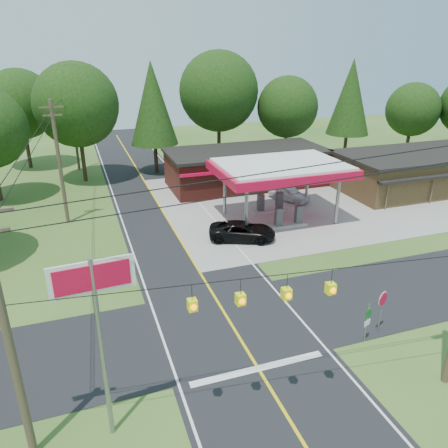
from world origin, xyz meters
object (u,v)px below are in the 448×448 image
object	(u,v)px
suv_car	(242,231)
octagonal_stop_sign	(382,302)
sedan_car	(289,193)
big_stop_sign	(96,308)
gas_canopy	(281,170)

from	to	relation	value
suv_car	octagonal_stop_sign	size ratio (longest dim) A/B	2.10
suv_car	octagonal_stop_sign	bearing A→B (deg)	-146.33
sedan_car	big_stop_sign	bearing A→B (deg)	-158.27
gas_canopy	octagonal_stop_sign	distance (m)	16.33
gas_canopy	sedan_car	distance (m)	6.14
gas_canopy	big_stop_sign	size ratio (longest dim) A/B	1.42
gas_canopy	big_stop_sign	distance (m)	23.93
octagonal_stop_sign	sedan_car	bearing A→B (deg)	75.97
sedan_car	big_stop_sign	world-z (taller)	big_stop_sign
sedan_car	gas_canopy	bearing A→B (deg)	-154.80
gas_canopy	sedan_car	bearing A→B (deg)	53.13
gas_canopy	sedan_car	world-z (taller)	gas_canopy
sedan_car	octagonal_stop_sign	xyz separation A→B (m)	(-5.00, -20.01, 1.07)
octagonal_stop_sign	big_stop_sign	bearing A→B (deg)	-171.71
big_stop_sign	suv_car	bearing A→B (deg)	53.29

